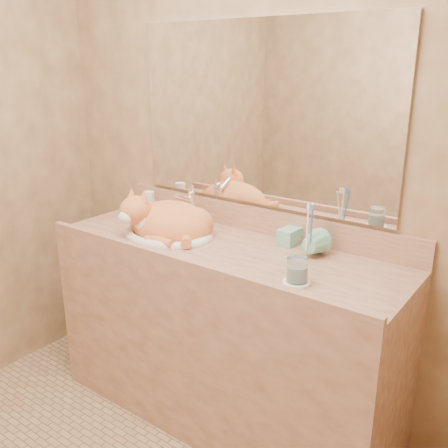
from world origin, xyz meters
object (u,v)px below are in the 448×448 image
Objects in this scene: vanity_counter at (223,334)px; soap_dispenser at (283,230)px; toothbrush_cup at (308,248)px; water_glass at (297,270)px; cat at (166,220)px; sink_basin at (168,221)px.

vanity_counter is 0.57m from soap_dispenser.
toothbrush_cup is 1.22× the size of water_glass.
vanity_counter is 9.95× the size of soap_dispenser.
cat reaches higher than toothbrush_cup.
cat is at bearing -170.69° from toothbrush_cup.
cat is 0.55m from soap_dispenser.
sink_basin is 0.75m from water_glass.
cat is (-0.01, 0.00, -0.00)m from sink_basin.
vanity_counter is at bearing -165.62° from toothbrush_cup.
water_glass is (0.44, -0.14, 0.48)m from vanity_counter.
toothbrush_cup is (0.36, 0.09, 0.48)m from vanity_counter.
sink_basin is 2.71× the size of soap_dispenser.
toothbrush_cup is at bearing -17.34° from soap_dispenser.
cat is 3.76× the size of toothbrush_cup.
toothbrush_cup is at bearing 14.63° from sink_basin.
toothbrush_cup is at bearing 108.08° from water_glass.
cat reaches higher than soap_dispenser.
sink_basin is 0.01m from cat.
sink_basin reaches higher than toothbrush_cup.
vanity_counter is at bearing -139.32° from soap_dispenser.
soap_dispenser is 1.80× the size of water_glass.
sink_basin is at bearing -156.94° from soap_dispenser.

